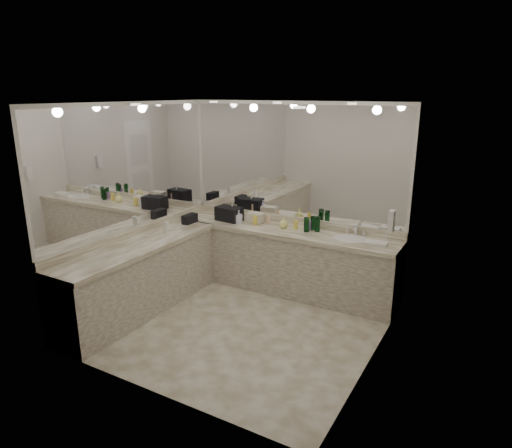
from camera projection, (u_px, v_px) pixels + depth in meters
The scene contains 34 objects.
floor at pixel (239, 324), 5.53m from camera, with size 3.20×3.20×0.00m, color beige.
ceiling at pixel (236, 103), 4.81m from camera, with size 3.20×3.20×0.00m, color white.
wall_back at pixel (294, 196), 6.43m from camera, with size 3.20×0.02×2.60m, color beige.
wall_left at pixel (133, 205), 5.93m from camera, with size 0.02×3.00×2.60m, color beige.
wall_right at pixel (378, 244), 4.42m from camera, with size 0.02×3.00×2.60m, color beige.
vanity_back_base at pixel (283, 261), 6.42m from camera, with size 3.20×0.60×0.84m, color beige.
vanity_back_top at pixel (283, 231), 6.29m from camera, with size 3.20×0.64×0.06m, color silver.
vanity_left_base at pixel (139, 280), 5.78m from camera, with size 0.60×2.40×0.84m, color beige.
vanity_left_top at pixel (137, 246), 5.65m from camera, with size 0.64×2.42×0.06m, color silver.
backsplash_back at pixel (293, 220), 6.51m from camera, with size 3.20×0.04×0.10m, color silver.
backsplash_left at pixel (136, 231), 6.02m from camera, with size 0.04×3.00×0.10m, color silver.
mirror_back at pixel (294, 163), 6.28m from camera, with size 3.12×0.01×1.55m, color white.
mirror_left at pixel (131, 169), 5.79m from camera, with size 0.01×2.92×1.55m, color white.
sink at pixel (350, 239), 5.84m from camera, with size 0.44×0.44×0.03m, color white.
faucet at pixel (356, 230), 5.99m from camera, with size 0.24×0.16×0.14m, color silver.
wall_phone at pixel (392, 221), 5.01m from camera, with size 0.06×0.10×0.24m, color white.
door at pixel (360, 286), 4.07m from camera, with size 0.02×0.82×2.10m, color white.
black_toiletry_bag at pixel (229, 214), 6.65m from camera, with size 0.37×0.23×0.21m, color black.
black_bag_spill at pixel (190, 219), 6.53m from camera, with size 0.11×0.24×0.13m, color black.
cream_cosmetic_case at pixel (255, 218), 6.56m from camera, with size 0.24×0.15×0.14m, color beige.
hand_towel at pixel (376, 243), 5.60m from camera, with size 0.26×0.18×0.04m, color white.
lotion_left at pixel (167, 227), 6.11m from camera, with size 0.06×0.06×0.14m, color white.
soap_bottle_a at pixel (232, 212), 6.67m from camera, with size 0.09×0.09×0.24m, color silver.
soap_bottle_b at pixel (239, 217), 6.52m from camera, with size 0.08×0.09×0.19m, color white.
soap_bottle_c at pixel (283, 222), 6.30m from camera, with size 0.12×0.12×0.16m, color #F9F483.
green_bottle_0 at pixel (307, 225), 6.13m from camera, with size 0.07×0.07×0.20m, color #0E451B.
green_bottle_1 at pixel (313, 223), 6.21m from camera, with size 0.06×0.06×0.19m, color #0E451B.
green_bottle_2 at pixel (317, 224), 6.13m from camera, with size 0.07×0.07×0.21m, color #0E451B.
amenity_bottle_0 at pixel (259, 220), 6.56m from camera, with size 0.07×0.07×0.09m, color #F2D84C.
amenity_bottle_1 at pixel (237, 215), 6.68m from camera, with size 0.07×0.07×0.15m, color #E0B28C.
amenity_bottle_2 at pixel (268, 219), 6.52m from camera, with size 0.05×0.05×0.12m, color #E0B28C.
amenity_bottle_3 at pixel (296, 225), 6.24m from camera, with size 0.06×0.06×0.12m, color #F2D84C.
amenity_bottle_4 at pixel (255, 220), 6.47m from camera, with size 0.06×0.06×0.13m, color #F2D84C.
amenity_bottle_5 at pixel (310, 225), 6.22m from camera, with size 0.05×0.05×0.12m, color #9966B2.
Camera 1 is at (2.63, -4.23, 2.72)m, focal length 32.00 mm.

